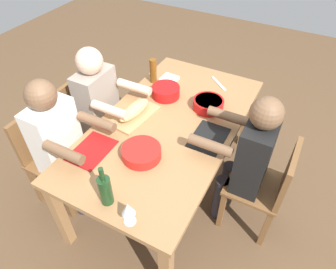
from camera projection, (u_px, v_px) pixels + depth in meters
ground_plane at (168, 184)px, 2.79m from camera, size 8.00×8.00×0.00m
dining_table at (168, 132)px, 2.34m from camera, size 1.80×0.98×0.74m
chair_near_center at (267, 185)px, 2.18m from camera, size 0.40×0.40×0.85m
diner_near_center at (248, 156)px, 2.10m from camera, size 0.41×0.53×1.20m
chair_far_left at (50, 153)px, 2.42m from camera, size 0.40×0.40×0.85m
diner_far_left at (61, 141)px, 2.21m from camera, size 0.41×0.53×1.20m
chair_far_center at (89, 118)px, 2.74m from camera, size 0.40×0.40×0.85m
diner_far_center at (102, 105)px, 2.53m from camera, size 0.41×0.53×1.20m
serving_bowl_greens at (208, 104)px, 2.39m from camera, size 0.24×0.24×0.08m
serving_bowl_pasta at (141, 152)px, 2.01m from camera, size 0.27×0.27×0.07m
serving_bowl_fruit at (166, 91)px, 2.51m from camera, size 0.23×0.23×0.09m
cutting_board at (135, 116)px, 2.34m from camera, size 0.42×0.27×0.02m
bread_loaf at (134, 110)px, 2.30m from camera, size 0.33×0.15×0.09m
wine_bottle at (105, 190)px, 1.70m from camera, size 0.08×0.08×0.29m
beer_bottle at (153, 71)px, 2.63m from camera, size 0.06×0.06×0.22m
wine_glass at (128, 210)px, 1.60m from camera, size 0.08×0.08×0.17m
placemat_near_center at (209, 138)px, 2.17m from camera, size 0.32×0.23×0.01m
placemat_far_left at (92, 150)px, 2.07m from camera, size 0.32×0.23×0.01m
carving_knife at (219, 83)px, 2.68m from camera, size 0.17×0.19×0.01m
napkin_stack at (169, 79)px, 2.72m from camera, size 0.15×0.15×0.02m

